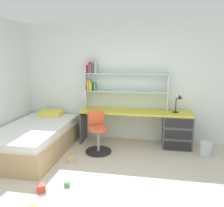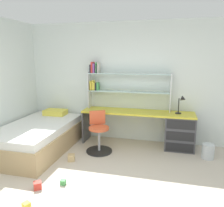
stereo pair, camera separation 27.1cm
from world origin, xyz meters
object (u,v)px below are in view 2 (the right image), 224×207
object	(u,v)px
bed_platform	(38,137)
desk	(168,128)
toy_block_green_2	(63,182)
bookshelf_hutch	(118,82)
swivel_chair	(99,136)
desk_lamp	(182,102)
waste_bin	(208,151)
toy_block_natural_3	(71,158)
toy_block_red_0	(38,185)
toy_block_yellow_1	(26,206)

from	to	relation	value
bed_platform	desk	bearing A→B (deg)	16.34
toy_block_green_2	bookshelf_hutch	bearing A→B (deg)	78.97
swivel_chair	bed_platform	distance (m)	1.25
desk_lamp	swivel_chair	distance (m)	1.80
desk	desk_lamp	xyz separation A→B (m)	(0.25, -0.02, 0.58)
waste_bin	toy_block_natural_3	size ratio (longest dim) A/B	2.27
bookshelf_hutch	swivel_chair	size ratio (longest dim) A/B	2.23
waste_bin	toy_block_red_0	world-z (taller)	waste_bin
swivel_chair	bed_platform	xyz separation A→B (m)	(-1.23, -0.22, -0.05)
bookshelf_hutch	toy_block_natural_3	world-z (taller)	bookshelf_hutch
desk	toy_block_green_2	world-z (taller)	desk
bookshelf_hutch	toy_block_green_2	world-z (taller)	bookshelf_hutch
desk	desk_lamp	bearing A→B (deg)	-3.67
waste_bin	bookshelf_hutch	bearing A→B (deg)	164.57
bed_platform	toy_block_red_0	world-z (taller)	bed_platform
bookshelf_hutch	toy_block_green_2	bearing A→B (deg)	-101.03
toy_block_yellow_1	toy_block_natural_3	world-z (taller)	toy_block_natural_3
toy_block_yellow_1	waste_bin	bearing A→B (deg)	40.63
bookshelf_hutch	desk	bearing A→B (deg)	-7.66
toy_block_green_2	desk_lamp	bearing A→B (deg)	46.38
swivel_chair	toy_block_green_2	distance (m)	1.34
swivel_chair	waste_bin	size ratio (longest dim) A/B	2.94
waste_bin	desk	bearing A→B (deg)	154.10
desk_lamp	swivel_chair	bearing A→B (deg)	-161.78
toy_block_red_0	bed_platform	bearing A→B (deg)	121.17
desk	toy_block_green_2	size ratio (longest dim) A/B	32.08
desk	bookshelf_hutch	xyz separation A→B (m)	(-1.10, 0.15, 0.91)
toy_block_red_0	toy_block_natural_3	size ratio (longest dim) A/B	0.87
bed_platform	toy_block_natural_3	xyz separation A→B (m)	(0.88, -0.33, -0.21)
swivel_chair	toy_block_green_2	size ratio (longest dim) A/B	11.03
toy_block_red_0	toy_block_yellow_1	bearing A→B (deg)	-76.00
swivel_chair	waste_bin	xyz separation A→B (m)	(2.08, 0.18, -0.18)
desk	swivel_chair	world-z (taller)	swivel_chair
toy_block_natural_3	toy_block_red_0	bearing A→B (deg)	-96.18
toy_block_natural_3	toy_block_green_2	bearing A→B (deg)	-74.96
toy_block_red_0	toy_block_yellow_1	distance (m)	0.44
toy_block_green_2	toy_block_natural_3	xyz separation A→B (m)	(-0.20, 0.76, 0.02)
toy_block_yellow_1	toy_block_natural_3	distance (m)	1.37
bookshelf_hutch	toy_block_red_0	world-z (taller)	bookshelf_hutch
bookshelf_hutch	swivel_chair	world-z (taller)	bookshelf_hutch
toy_block_red_0	toy_block_yellow_1	size ratio (longest dim) A/B	1.27
desk	toy_block_yellow_1	xyz separation A→B (m)	(-1.69, -2.45, -0.38)
desk	toy_block_yellow_1	world-z (taller)	desk
toy_block_yellow_1	toy_block_green_2	xyz separation A→B (m)	(0.20, 0.61, -0.01)
swivel_chair	toy_block_yellow_1	size ratio (longest dim) A/B	9.70
waste_bin	swivel_chair	bearing A→B (deg)	-175.17
bed_platform	waste_bin	bearing A→B (deg)	6.74
toy_block_natural_3	swivel_chair	bearing A→B (deg)	56.66
desk_lamp	swivel_chair	world-z (taller)	desk_lamp
bookshelf_hutch	toy_block_natural_3	bearing A→B (deg)	-115.68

